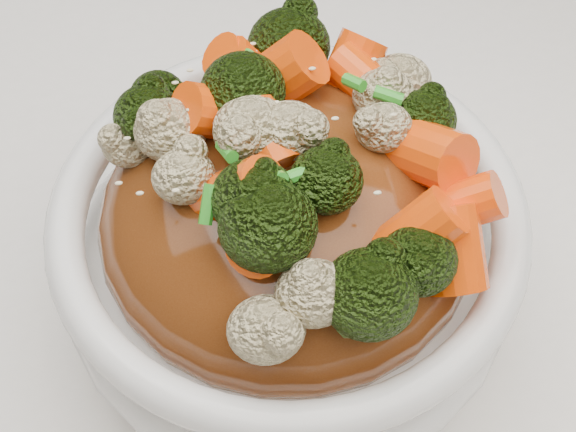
{
  "coord_description": "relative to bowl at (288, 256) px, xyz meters",
  "views": [
    {
      "loc": [
        -0.07,
        -0.22,
        1.11
      ],
      "look_at": [
        -0.04,
        -0.01,
        0.82
      ],
      "focal_mm": 55.0,
      "sensor_mm": 36.0,
      "label": 1
    }
  ],
  "objects": [
    {
      "name": "tablecloth",
      "position": [
        0.04,
        0.01,
        -0.06
      ],
      "size": [
        1.2,
        0.8,
        0.04
      ],
      "primitive_type": "cube",
      "color": "white",
      "rests_on": "dining_table"
    },
    {
      "name": "bowl",
      "position": [
        0.0,
        0.0,
        0.0
      ],
      "size": [
        0.26,
        0.26,
        0.08
      ],
      "primitive_type": null,
      "rotation": [
        0.0,
        0.0,
        0.41
      ],
      "color": "white",
      "rests_on": "tablecloth"
    },
    {
      "name": "sauce_base",
      "position": [
        0.0,
        0.0,
        0.03
      ],
      "size": [
        0.2,
        0.2,
        0.09
      ],
      "primitive_type": "ellipsoid",
      "rotation": [
        0.0,
        0.0,
        0.41
      ],
      "color": "#5E2C10",
      "rests_on": "bowl"
    },
    {
      "name": "carrots",
      "position": [
        0.0,
        0.0,
        0.08
      ],
      "size": [
        0.2,
        0.2,
        0.05
      ],
      "primitive_type": null,
      "rotation": [
        0.0,
        0.0,
        0.41
      ],
      "color": "#FF4E08",
      "rests_on": "sauce_base"
    },
    {
      "name": "broccoli",
      "position": [
        0.0,
        0.0,
        0.08
      ],
      "size": [
        0.2,
        0.2,
        0.04
      ],
      "primitive_type": null,
      "rotation": [
        0.0,
        0.0,
        0.41
      ],
      "color": "black",
      "rests_on": "sauce_base"
    },
    {
      "name": "cauliflower",
      "position": [
        0.0,
        0.0,
        0.08
      ],
      "size": [
        0.2,
        0.2,
        0.03
      ],
      "primitive_type": null,
      "rotation": [
        0.0,
        0.0,
        0.41
      ],
      "color": "beige",
      "rests_on": "sauce_base"
    },
    {
      "name": "scallions",
      "position": [
        0.0,
        0.0,
        0.08
      ],
      "size": [
        0.15,
        0.15,
        0.02
      ],
      "primitive_type": null,
      "rotation": [
        0.0,
        0.0,
        0.41
      ],
      "color": "green",
      "rests_on": "sauce_base"
    },
    {
      "name": "sesame_seeds",
      "position": [
        0.0,
        0.0,
        0.08
      ],
      "size": [
        0.18,
        0.18,
        0.01
      ],
      "primitive_type": null,
      "rotation": [
        0.0,
        0.0,
        0.41
      ],
      "color": "beige",
      "rests_on": "sauce_base"
    }
  ]
}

